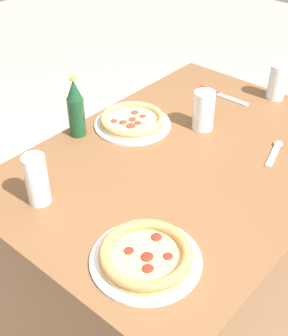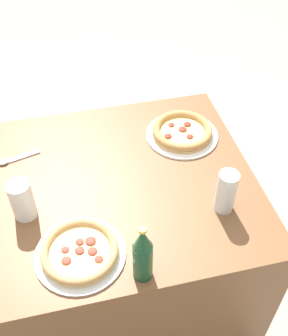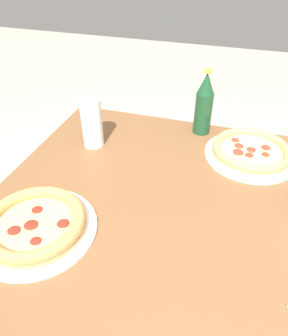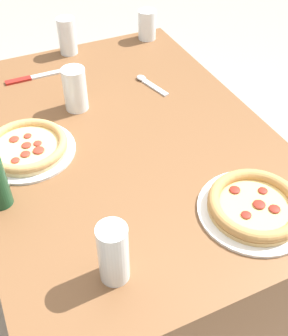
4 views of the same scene
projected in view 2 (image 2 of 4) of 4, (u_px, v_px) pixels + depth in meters
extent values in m
plane|color=#A89E8E|center=(98.00, 295.00, 2.01)|extent=(8.00, 8.00, 0.00)
cube|color=brown|center=(91.00, 249.00, 1.74)|extent=(1.23, 0.88, 0.76)
cylinder|color=silver|center=(80.00, 255.00, 1.27)|extent=(0.28, 0.28, 0.01)
cylinder|color=#E5C689|center=(80.00, 253.00, 1.26)|extent=(0.23, 0.23, 0.01)
cylinder|color=#EACC7F|center=(80.00, 251.00, 1.26)|extent=(0.20, 0.20, 0.00)
torus|color=tan|center=(79.00, 250.00, 1.25)|extent=(0.24, 0.24, 0.03)
ellipsoid|color=#A83323|center=(65.00, 250.00, 1.26)|extent=(0.02, 0.02, 0.01)
ellipsoid|color=#A83323|center=(80.00, 242.00, 1.28)|extent=(0.02, 0.02, 0.01)
ellipsoid|color=#A83323|center=(91.00, 241.00, 1.28)|extent=(0.03, 0.03, 0.01)
ellipsoid|color=#A83323|center=(80.00, 250.00, 1.26)|extent=(0.03, 0.03, 0.01)
ellipsoid|color=#A83323|center=(66.00, 261.00, 1.23)|extent=(0.03, 0.03, 0.01)
ellipsoid|color=#A83323|center=(91.00, 251.00, 1.25)|extent=(0.03, 0.03, 0.01)
ellipsoid|color=#A83323|center=(99.00, 259.00, 1.24)|extent=(0.02, 0.02, 0.01)
cylinder|color=white|center=(182.00, 135.00, 1.66)|extent=(0.28, 0.28, 0.01)
cylinder|color=tan|center=(182.00, 133.00, 1.66)|extent=(0.23, 0.23, 0.01)
cylinder|color=#E5C170|center=(182.00, 132.00, 1.65)|extent=(0.21, 0.21, 0.00)
torus|color=tan|center=(182.00, 130.00, 1.65)|extent=(0.24, 0.24, 0.03)
ellipsoid|color=maroon|center=(171.00, 125.00, 1.67)|extent=(0.02, 0.02, 0.01)
ellipsoid|color=maroon|center=(168.00, 136.00, 1.63)|extent=(0.03, 0.03, 0.01)
ellipsoid|color=maroon|center=(187.00, 124.00, 1.68)|extent=(0.03, 0.03, 0.01)
ellipsoid|color=maroon|center=(190.00, 137.00, 1.62)|extent=(0.03, 0.03, 0.01)
ellipsoid|color=maroon|center=(183.00, 129.00, 1.65)|extent=(0.03, 0.03, 0.01)
cylinder|color=white|center=(22.00, 200.00, 1.34)|extent=(0.08, 0.08, 0.14)
cylinder|color=silver|center=(23.00, 202.00, 1.34)|extent=(0.06, 0.06, 0.12)
cylinder|color=white|center=(226.00, 192.00, 1.35)|extent=(0.07, 0.07, 0.16)
cylinder|color=orange|center=(225.00, 198.00, 1.37)|extent=(0.05, 0.05, 0.09)
cylinder|color=#194728|center=(143.00, 261.00, 1.18)|extent=(0.06, 0.06, 0.14)
cone|color=#194728|center=(143.00, 239.00, 1.11)|extent=(0.06, 0.06, 0.07)
cylinder|color=gold|center=(143.00, 230.00, 1.08)|extent=(0.02, 0.02, 0.01)
cube|color=silver|center=(23.00, 156.00, 1.58)|extent=(0.13, 0.05, 0.01)
ellipsoid|color=silver|center=(3.00, 162.00, 1.55)|extent=(0.05, 0.04, 0.01)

